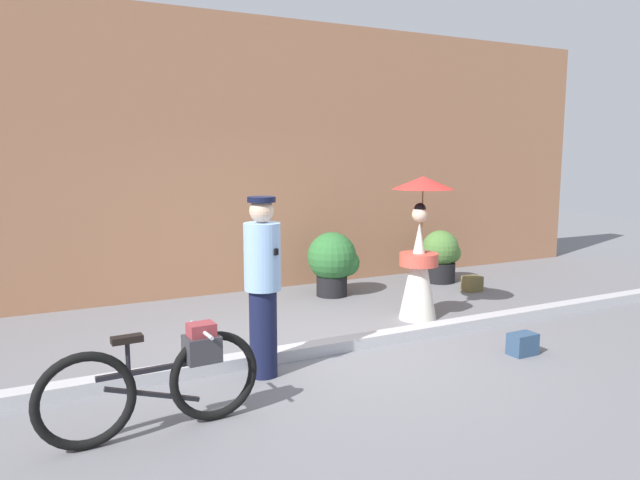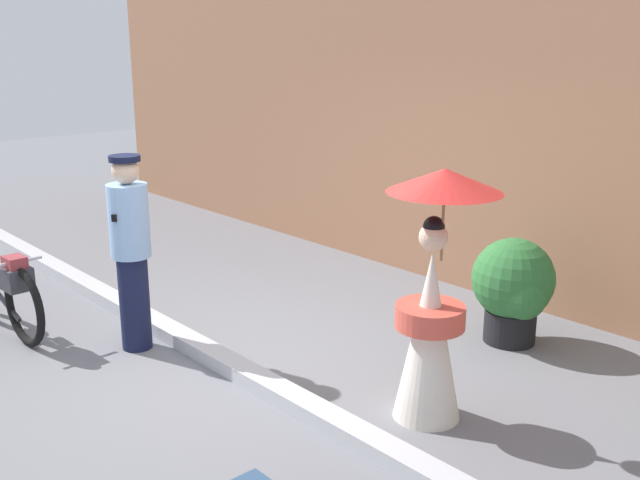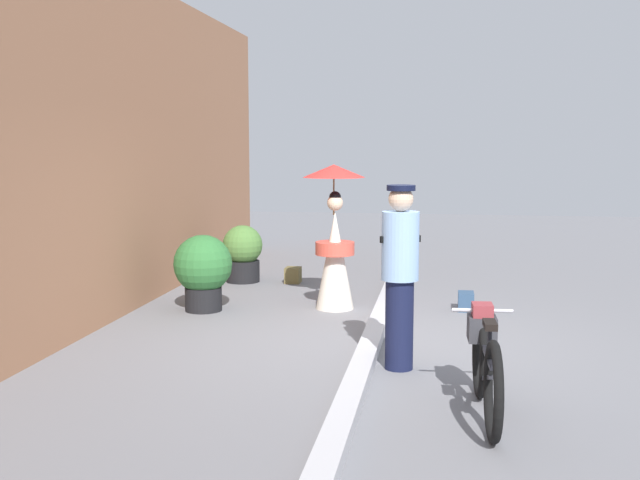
{
  "view_description": "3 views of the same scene",
  "coord_description": "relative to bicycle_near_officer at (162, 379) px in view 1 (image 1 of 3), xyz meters",
  "views": [
    {
      "loc": [
        -2.76,
        -5.35,
        2.08
      ],
      "look_at": [
        0.22,
        0.46,
        1.13
      ],
      "focal_mm": 33.27,
      "sensor_mm": 36.0,
      "label": 1
    },
    {
      "loc": [
        4.77,
        -3.14,
        2.65
      ],
      "look_at": [
        0.63,
        0.56,
        1.11
      ],
      "focal_mm": 41.54,
      "sensor_mm": 36.0,
      "label": 2
    },
    {
      "loc": [
        -7.7,
        -0.71,
        2.07
      ],
      "look_at": [
        0.33,
        0.6,
        1.04
      ],
      "focal_mm": 43.11,
      "sensor_mm": 36.0,
      "label": 3
    }
  ],
  "objects": [
    {
      "name": "backpack_spare",
      "position": [
        3.73,
        0.04,
        -0.3
      ],
      "size": [
        0.29,
        0.19,
        0.23
      ],
      "color": "navy",
      "rests_on": "ground_plane"
    },
    {
      "name": "potted_plant_by_door",
      "position": [
        3.22,
        3.25,
        0.11
      ],
      "size": [
        0.74,
        0.72,
        0.95
      ],
      "color": "black",
      "rests_on": "ground_plane"
    },
    {
      "name": "person_with_parasol",
      "position": [
        3.6,
        1.68,
        0.48
      ],
      "size": [
        0.78,
        0.78,
        1.81
      ],
      "color": "silver",
      "rests_on": "ground_plane"
    },
    {
      "name": "potted_plant_small",
      "position": [
        5.25,
        3.29,
        0.04
      ],
      "size": [
        0.61,
        0.6,
        0.85
      ],
      "color": "black",
      "rests_on": "ground_plane"
    },
    {
      "name": "sidewalk_curb",
      "position": [
        1.88,
        1.04,
        -0.36
      ],
      "size": [
        14.0,
        0.2,
        0.12
      ],
      "primitive_type": "cube",
      "color": "#B2B2B7",
      "rests_on": "ground_plane"
    },
    {
      "name": "bicycle_near_officer",
      "position": [
        0.0,
        0.0,
        0.0
      ],
      "size": [
        1.67,
        0.48,
        0.8
      ],
      "color": "black",
      "rests_on": "ground_plane"
    },
    {
      "name": "building_wall",
      "position": [
        1.88,
        4.33,
        1.63
      ],
      "size": [
        14.0,
        0.4,
        4.1
      ],
      "primitive_type": "cube",
      "color": "#9E6B4C",
      "rests_on": "ground_plane"
    },
    {
      "name": "ground_plane",
      "position": [
        1.88,
        1.04,
        -0.42
      ],
      "size": [
        30.0,
        30.0,
        0.0
      ],
      "primitive_type": "plane",
      "color": "slate"
    },
    {
      "name": "backpack_on_pavement",
      "position": [
        5.25,
        2.53,
        -0.29
      ],
      "size": [
        0.26,
        0.22,
        0.23
      ],
      "color": "brown",
      "rests_on": "ground_plane"
    },
    {
      "name": "person_officer",
      "position": [
        1.1,
        0.72,
        0.49
      ],
      "size": [
        0.34,
        0.37,
        1.7
      ],
      "color": "#141938",
      "rests_on": "ground_plane"
    }
  ]
}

